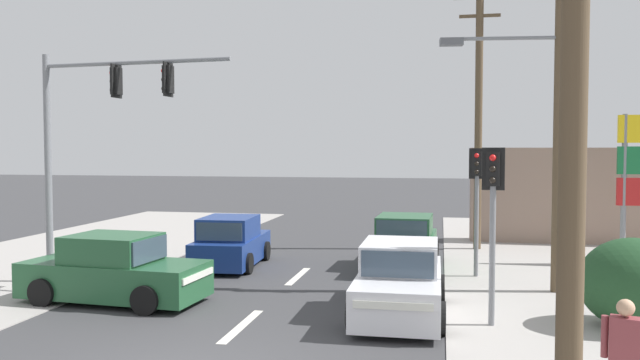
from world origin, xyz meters
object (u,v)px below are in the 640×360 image
Objects in this scene: traffic_signal_mast at (90,125)px; sedan_kerbside_parked at (114,272)px; sedan_oncoming_mid at (405,244)px; sedan_oncoming_near at (400,282)px; pedestal_signal_right_kerb at (493,205)px; pedestal_signal_far_median at (477,190)px; hatchback_crossing_left at (231,243)px; utility_pole_background_right at (479,111)px; utility_pole_midground_right at (553,102)px; pedestrian_at_kerb at (625,354)px.

sedan_kerbside_parked is at bearing -46.08° from traffic_signal_mast.
sedan_kerbside_parked is 8.41m from sedan_oncoming_mid.
sedan_kerbside_parked is at bearing -179.01° from sedan_oncoming_near.
pedestal_signal_right_kerb reaches higher than sedan_kerbside_parked.
traffic_signal_mast reaches higher than sedan_kerbside_parked.
sedan_kerbside_parked is (-8.36, -4.49, -1.71)m from pedestal_signal_far_median.
traffic_signal_mast is 4.05m from sedan_kerbside_parked.
pedestal_signal_far_median is at bearing -1.53° from hatchback_crossing_left.
utility_pole_background_right is at bearing 47.46° from sedan_kerbside_parked.
sedan_oncoming_near and sedan_oncoming_mid have the same top height.
utility_pole_midground_right is 5.31× the size of pedestrian_at_kerb.
utility_pole_background_right is 10.43m from sedan_oncoming_near.
traffic_signal_mast reaches higher than pedestal_signal_far_median.
pedestrian_at_kerb is (3.14, -4.84, 0.22)m from sedan_oncoming_near.
sedan_kerbside_parked is (-8.41, 0.41, -1.71)m from pedestal_signal_right_kerb.
pedestal_signal_right_kerb is 0.84× the size of sedan_oncoming_near.
sedan_oncoming_mid is at bearing 9.39° from hatchback_crossing_left.
utility_pole_midground_right is at bearing -78.01° from utility_pole_background_right.
sedan_kerbside_parked is at bearing -132.54° from utility_pole_background_right.
utility_pole_background_right is 2.60× the size of pedestal_signal_right_kerb.
sedan_oncoming_near reaches higher than hatchback_crossing_left.
sedan_kerbside_parked is at bearing 177.18° from pedestal_signal_right_kerb.
hatchback_crossing_left is at bearing 132.10° from pedestrian_at_kerb.
pedestal_signal_far_median is (-0.04, 4.90, 0.00)m from pedestal_signal_right_kerb.
pedestrian_at_kerb is (1.30, -4.31, -1.49)m from pedestal_signal_right_kerb.
utility_pole_midground_right is at bearing -35.24° from sedan_oncoming_mid.
pedestal_signal_right_kerb is 2.18× the size of pedestrian_at_kerb.
sedan_oncoming_near is (5.36, -4.57, 0.00)m from hatchback_crossing_left.
pedestal_signal_far_median reaches higher than sedan_kerbside_parked.
utility_pole_midground_right reaches higher than traffic_signal_mast.
hatchback_crossing_left is at bearing 144.74° from pedestal_signal_right_kerb.
pedestal_signal_far_median is at bearing -27.25° from sedan_oncoming_mid.
sedan_kerbside_parked is at bearing -104.39° from hatchback_crossing_left.
pedestal_signal_far_median is 2.85m from sedan_oncoming_mid.
traffic_signal_mast is 9.43m from sedan_oncoming_mid.
utility_pole_background_right is (-1.39, 6.53, 0.20)m from utility_pole_midground_right.
utility_pole_background_right is at bearing 88.51° from pedestal_signal_right_kerb.
pedestrian_at_kerb is at bearing -73.28° from pedestal_signal_right_kerb.
sedan_oncoming_near is (6.56, 0.11, 0.00)m from sedan_kerbside_parked.
hatchback_crossing_left is 0.87× the size of sedan_oncoming_near.
pedestrian_at_kerb is at bearing -25.98° from sedan_kerbside_parked.
sedan_oncoming_near is at bearing 164.03° from pedestal_signal_right_kerb.
pedestal_signal_right_kerb is (-1.64, -3.33, -2.26)m from utility_pole_midground_right.
sedan_oncoming_mid is at bearing 152.75° from pedestal_signal_far_median.
sedan_kerbside_parked is at bearing -151.78° from pedestal_signal_far_median.
traffic_signal_mast is at bearing 150.75° from pedestrian_at_kerb.
pedestrian_at_kerb is at bearing -85.80° from utility_pole_background_right.
utility_pole_background_right reaches higher than pedestal_signal_right_kerb.
traffic_signal_mast is 1.69× the size of pedestal_signal_far_median.
pedestal_signal_right_kerb is 1.00× the size of pedestal_signal_far_median.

